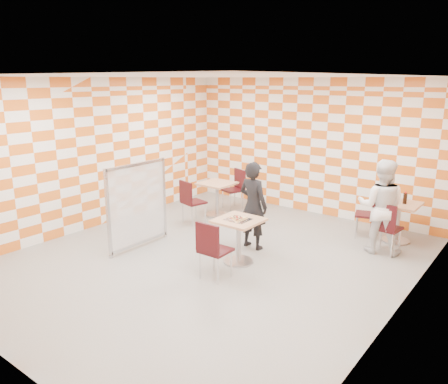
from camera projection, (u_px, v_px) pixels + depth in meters
The scene contains 15 objects.
room_shell at pixel (232, 167), 7.44m from camera, with size 7.00×7.00×7.00m.
main_table at pixel (239, 233), 7.15m from camera, with size 0.70×0.70×0.75m.
second_table at pixel (398, 215), 8.09m from camera, with size 0.70×0.70×0.75m.
empty_table at pixel (217, 193), 9.67m from camera, with size 0.70×0.70×0.75m.
chair_main_front at pixel (212, 246), 6.50m from camera, with size 0.43×0.44×0.92m.
chair_second_front at pixel (386, 224), 7.48m from camera, with size 0.46×0.47×0.92m.
chair_second_side at pixel (372, 210), 8.28m from camera, with size 0.53×0.53×0.92m.
chair_empty_near at pixel (190, 199), 9.09m from camera, with size 0.51×0.52×0.92m.
chair_empty_far at pixel (236, 186), 10.19m from camera, with size 0.54×0.55×0.92m.
partition at pixel (138, 205), 7.76m from camera, with size 0.08×1.38×1.55m.
man_dark at pixel (253, 205), 7.73m from camera, with size 0.57×0.38×1.58m, color black.
man_white at pixel (381, 206), 7.53m from camera, with size 0.80×0.63×1.65m, color white.
pizza_on_foil at pixel (238, 218), 7.07m from camera, with size 0.40×0.40×0.04m.
sport_bottle at pixel (395, 195), 8.20m from camera, with size 0.06×0.06×0.20m.
soda_bottle at pixel (405, 198), 7.95m from camera, with size 0.07×0.07×0.23m.
Camera 1 is at (4.35, -5.34, 2.96)m, focal length 35.00 mm.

